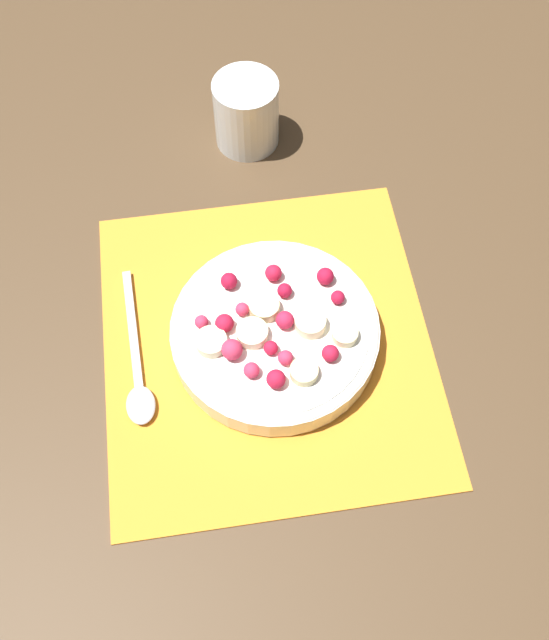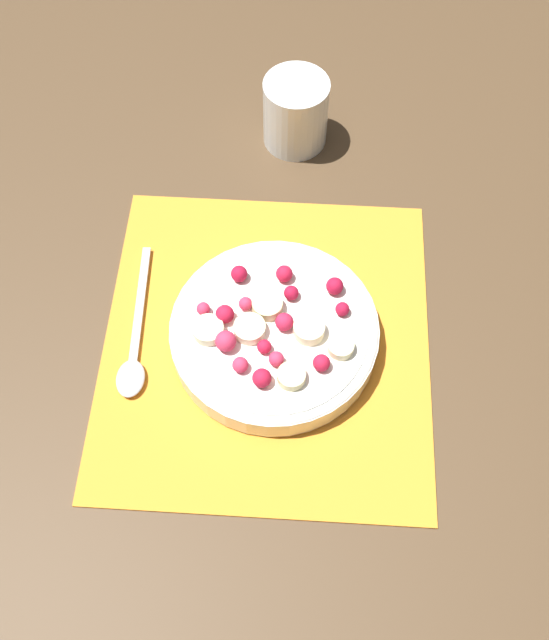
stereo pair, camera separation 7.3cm
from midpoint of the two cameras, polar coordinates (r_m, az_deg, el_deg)
The scene contains 5 objects.
ground_plane at distance 0.77m, azimuth 2.07°, elevation -2.03°, with size 3.00×3.00×0.00m, color #4C3823.
placemat at distance 0.77m, azimuth 2.08°, elevation -1.93°, with size 0.38×0.35×0.01m.
fruit_bowl at distance 0.75m, azimuth 2.76°, elevation -1.00°, with size 0.22×0.22×0.05m.
spoon at distance 0.76m, azimuth -8.52°, elevation -2.79°, with size 0.19×0.03×0.01m.
drinking_glass at distance 0.91m, azimuth 4.09°, elevation 16.06°, with size 0.08×0.08×0.09m.
Camera 2 is at (-0.35, -0.03, 0.68)m, focal length 40.00 mm.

